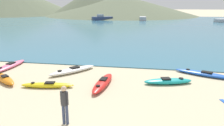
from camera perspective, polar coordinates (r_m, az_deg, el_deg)
The scene contains 13 objects.
bay_water at distance 49.96m, azimuth 8.71°, elevation 9.95°, with size 160.00×70.00×0.06m, color teal.
far_hill_midleft at distance 93.65m, azimuth -4.47°, elevation 15.84°, with size 37.08×37.08×11.31m, color #5B664C.
far_hill_midright at distance 89.62m, azimuth 2.41°, elevation 14.84°, with size 59.19×59.19×7.96m, color #5B664C.
kayak_on_sand_0 at distance 14.63m, azimuth -10.23°, elevation -1.86°, with size 2.72×3.12×0.35m.
kayak_on_sand_2 at distance 12.81m, azimuth 14.42°, elevation -4.60°, with size 2.84×1.43×0.34m.
kayak_on_sand_3 at distance 14.22m, azimuth -26.32°, elevation -3.65°, with size 2.53×2.10×0.39m.
kayak_on_sand_4 at distance 12.13m, azimuth -2.40°, elevation -5.17°, with size 0.84×3.28×0.37m.
kayak_on_sand_5 at distance 14.93m, azimuth 22.83°, elevation -2.61°, with size 3.54×2.07×0.29m.
kayak_on_sand_6 at distance 12.38m, azimuth -16.51°, elevation -5.54°, with size 2.92×1.01×0.30m.
kayak_on_sand_7 at distance 17.07m, azimuth -25.20°, elevation -0.68°, with size 0.77×3.49×0.33m.
person_near_foreground at distance 8.33m, azimuth -12.28°, elevation -10.07°, with size 0.31×0.26×1.52m.
moored_boat_0 at distance 62.52m, azimuth -2.63°, elevation 11.65°, with size 5.91×4.42×1.62m.
moored_boat_1 at distance 61.70m, azimuth 8.02°, elevation 11.44°, with size 2.05×3.80×1.05m.
Camera 1 is at (1.42, -3.97, 4.36)m, focal length 35.00 mm.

